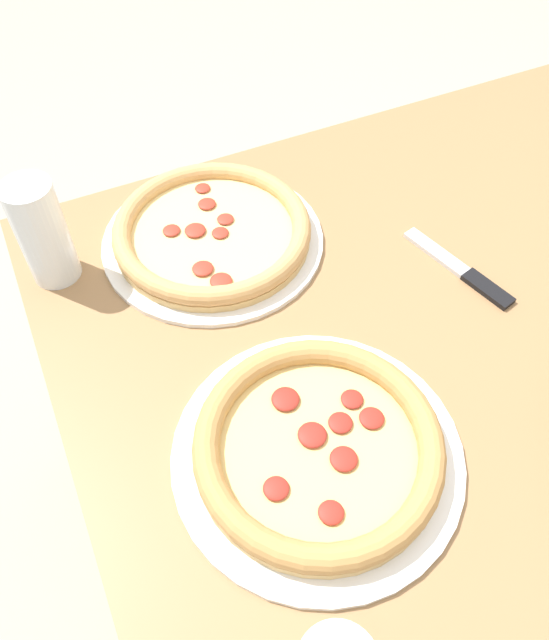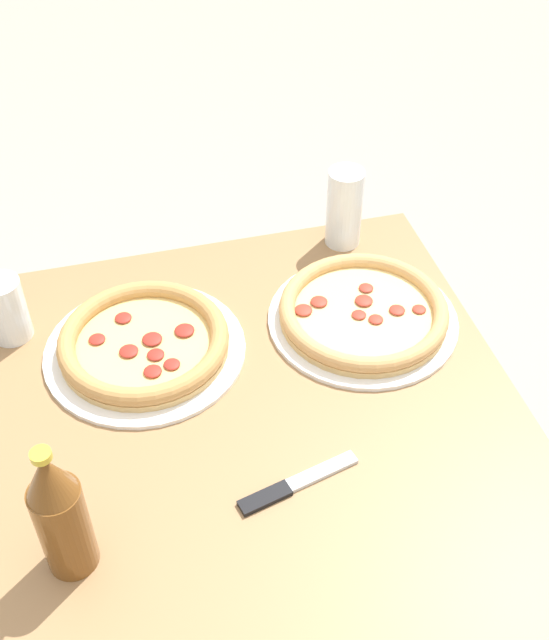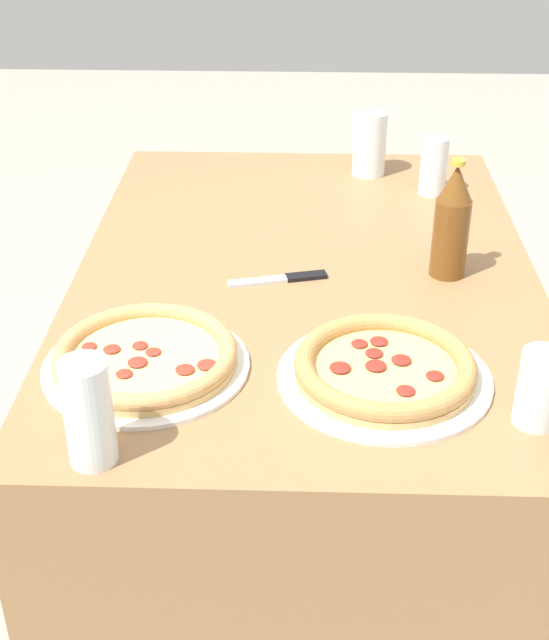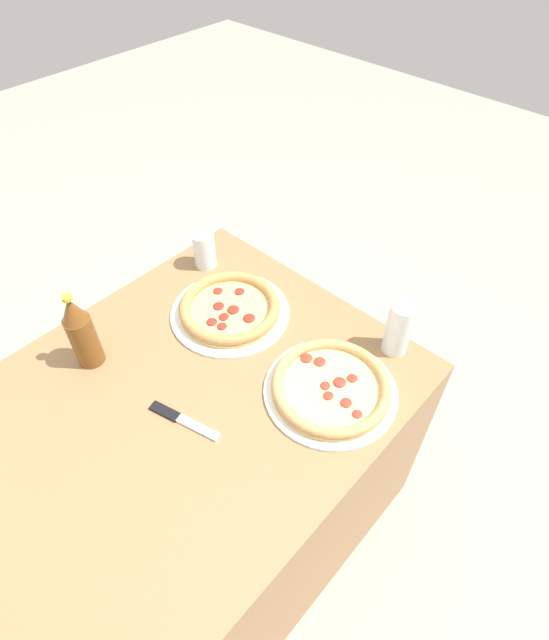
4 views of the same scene
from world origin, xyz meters
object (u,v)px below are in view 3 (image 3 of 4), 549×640
object	(u,v)px
pizza_pepperoni	(385,369)
glass_orange_juice	(89,418)
glass_iced_tea	(370,146)
knife	(284,279)
beer_bottle	(452,222)
pizza_salami	(146,357)
glass_water	(433,169)
glass_lemonade	(540,390)

from	to	relation	value
pizza_pepperoni	glass_orange_juice	xyz separation A→B (m)	(0.21, -0.42, 0.05)
glass_iced_tea	knife	xyz separation A→B (m)	(0.56, -0.19, -0.07)
glass_iced_tea	beer_bottle	bearing A→B (deg)	13.21
knife	glass_orange_juice	bearing A→B (deg)	-25.21
glass_orange_juice	pizza_salami	bearing A→B (deg)	170.83
glass_water	pizza_pepperoni	bearing A→B (deg)	-12.09
pizza_salami	pizza_pepperoni	world-z (taller)	pizza_pepperoni
pizza_salami	knife	world-z (taller)	pizza_salami
knife	glass_iced_tea	bearing A→B (deg)	161.00
pizza_salami	beer_bottle	xyz separation A→B (m)	(-0.34, 0.53, 0.09)
pizza_salami	knife	size ratio (longest dim) A/B	1.71
glass_lemonade	glass_water	bearing A→B (deg)	-176.61
glass_iced_tea	glass_water	bearing A→B (deg)	49.78
pizza_pepperoni	glass_iced_tea	size ratio (longest dim) A/B	2.23
pizza_salami	glass_lemonade	distance (m)	0.61
pizza_salami	glass_iced_tea	distance (m)	0.95
pizza_pepperoni	glass_water	xyz separation A→B (m)	(-0.76, 0.16, 0.04)
pizza_pepperoni	glass_lemonade	bearing A→B (deg)	65.00
glass_lemonade	pizza_salami	bearing A→B (deg)	-101.46
glass_orange_juice	glass_lemonade	size ratio (longest dim) A/B	1.35
glass_water	knife	bearing A→B (deg)	-37.03
beer_bottle	glass_orange_juice	bearing A→B (deg)	-44.62
pizza_salami	beer_bottle	bearing A→B (deg)	123.07
glass_lemonade	knife	xyz separation A→B (m)	(-0.43, -0.38, -0.05)
glass_water	beer_bottle	size ratio (longest dim) A/B	0.58
glass_lemonade	glass_orange_juice	bearing A→B (deg)	-80.36
glass_iced_tea	glass_orange_juice	bearing A→B (deg)	-22.11
glass_lemonade	knife	distance (m)	0.57
glass_water	beer_bottle	distance (m)	0.40
pizza_pepperoni	knife	size ratio (longest dim) A/B	1.74
pizza_pepperoni	glass_iced_tea	xyz separation A→B (m)	(-0.88, 0.02, 0.05)
glass_orange_juice	glass_water	distance (m)	1.13
pizza_salami	knife	bearing A→B (deg)	144.91
pizza_salami	pizza_pepperoni	bearing A→B (deg)	86.90
glass_orange_juice	beer_bottle	distance (m)	0.80
pizza_pepperoni	glass_orange_juice	size ratio (longest dim) A/B	2.13
pizza_pepperoni	glass_lemonade	size ratio (longest dim) A/B	2.88
glass_orange_juice	beer_bottle	bearing A→B (deg)	135.38
glass_orange_juice	glass_iced_tea	size ratio (longest dim) A/B	1.05
glass_orange_juice	glass_iced_tea	distance (m)	1.17
pizza_pepperoni	glass_orange_juice	distance (m)	0.47
glass_water	knife	distance (m)	0.55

